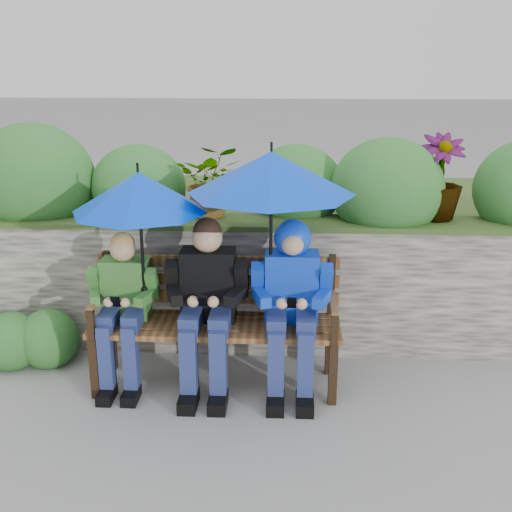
# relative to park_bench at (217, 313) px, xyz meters

# --- Properties ---
(ground) EXTENTS (60.00, 60.00, 0.00)m
(ground) POSITION_rel_park_bench_xyz_m (0.28, -0.16, -0.51)
(ground) COLOR gray
(ground) RESTS_ON ground
(garden_backdrop) EXTENTS (8.00, 2.87, 1.76)m
(garden_backdrop) POSITION_rel_park_bench_xyz_m (0.25, 1.46, 0.07)
(garden_backdrop) COLOR #4C4A46
(garden_backdrop) RESTS_ON ground
(park_bench) EXTENTS (1.71, 0.50, 0.90)m
(park_bench) POSITION_rel_park_bench_xyz_m (0.00, 0.00, 0.00)
(park_bench) COLOR black
(park_bench) RESTS_ON ground
(boy_left) EXTENTS (0.47, 0.54, 1.08)m
(boy_left) POSITION_rel_park_bench_xyz_m (-0.63, -0.08, 0.10)
(boy_left) COLOR #357128
(boy_left) RESTS_ON ground
(boy_middle) EXTENTS (0.55, 0.64, 1.19)m
(boy_middle) POSITION_rel_park_bench_xyz_m (-0.05, -0.09, 0.14)
(boy_middle) COLOR black
(boy_middle) RESTS_ON ground
(boy_right) EXTENTS (0.54, 0.66, 1.18)m
(boy_right) POSITION_rel_park_bench_xyz_m (0.52, -0.07, 0.18)
(boy_right) COLOR #0A21B6
(boy_right) RESTS_ON ground
(umbrella_left) EXTENTS (0.90, 0.90, 0.88)m
(umbrella_left) POSITION_rel_park_bench_xyz_m (-0.48, -0.07, 0.86)
(umbrella_left) COLOR #0038E0
(umbrella_left) RESTS_ON ground
(umbrella_right) EXTENTS (1.10, 1.10, 1.00)m
(umbrella_right) POSITION_rel_park_bench_xyz_m (0.37, -0.03, 0.99)
(umbrella_right) COLOR #0038E0
(umbrella_right) RESTS_ON ground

